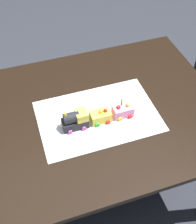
{
  "coord_description": "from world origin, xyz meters",
  "views": [
    {
      "loc": [
        -0.28,
        -0.97,
        1.86
      ],
      "look_at": [
        0.04,
        -0.04,
        0.77
      ],
      "focal_mm": 47.24,
      "sensor_mm": 36.0,
      "label": 1
    }
  ],
  "objects_px": {
    "cake_locomotive": "(75,120)",
    "cake_car_caboose_bubblegum": "(123,111)",
    "dining_table": "(90,126)",
    "birthday_candle": "(122,102)",
    "cake_car_gondola_lemon": "(101,116)"
  },
  "relations": [
    {
      "from": "dining_table",
      "to": "cake_locomotive",
      "type": "distance_m",
      "value": 0.19
    },
    {
      "from": "cake_car_gondola_lemon",
      "to": "birthday_candle",
      "type": "bearing_deg",
      "value": 0.0
    },
    {
      "from": "cake_car_caboose_bubblegum",
      "to": "birthday_candle",
      "type": "bearing_deg",
      "value": 180.0
    },
    {
      "from": "birthday_candle",
      "to": "cake_car_caboose_bubblegum",
      "type": "bearing_deg",
      "value": -0.0
    },
    {
      "from": "birthday_candle",
      "to": "cake_car_gondola_lemon",
      "type": "bearing_deg",
      "value": -180.0
    },
    {
      "from": "dining_table",
      "to": "birthday_candle",
      "type": "xyz_separation_m",
      "value": [
        0.15,
        -0.07,
        0.21
      ]
    },
    {
      "from": "cake_locomotive",
      "to": "dining_table",
      "type": "bearing_deg",
      "value": 35.8
    },
    {
      "from": "cake_locomotive",
      "to": "birthday_candle",
      "type": "distance_m",
      "value": 0.24
    },
    {
      "from": "cake_car_caboose_bubblegum",
      "to": "birthday_candle",
      "type": "relative_size",
      "value": 1.92
    },
    {
      "from": "cake_car_gondola_lemon",
      "to": "cake_car_caboose_bubblegum",
      "type": "relative_size",
      "value": 1.0
    },
    {
      "from": "cake_locomotive",
      "to": "cake_car_caboose_bubblegum",
      "type": "xyz_separation_m",
      "value": [
        0.25,
        -0.0,
        -0.02
      ]
    },
    {
      "from": "cake_locomotive",
      "to": "cake_car_gondola_lemon",
      "type": "relative_size",
      "value": 1.4
    },
    {
      "from": "dining_table",
      "to": "cake_car_caboose_bubblegum",
      "type": "xyz_separation_m",
      "value": [
        0.16,
        -0.07,
        0.14
      ]
    },
    {
      "from": "cake_locomotive",
      "to": "birthday_candle",
      "type": "height_order",
      "value": "birthday_candle"
    },
    {
      "from": "cake_locomotive",
      "to": "cake_car_gondola_lemon",
      "type": "height_order",
      "value": "cake_locomotive"
    }
  ]
}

